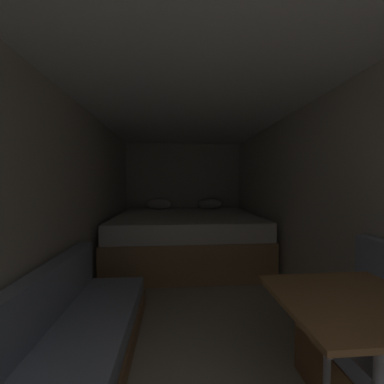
# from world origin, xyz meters

# --- Properties ---
(ground_plane) EXTENTS (6.71, 6.71, 0.00)m
(ground_plane) POSITION_xyz_m (0.00, 1.85, 0.00)
(ground_plane) COLOR #B2A893
(wall_back) EXTENTS (2.40, 0.05, 2.05)m
(wall_back) POSITION_xyz_m (0.00, 4.22, 1.02)
(wall_back) COLOR beige
(wall_back) RESTS_ON ground
(wall_left) EXTENTS (0.05, 4.71, 2.05)m
(wall_left) POSITION_xyz_m (-1.17, 1.85, 1.02)
(wall_left) COLOR beige
(wall_left) RESTS_ON ground
(wall_right) EXTENTS (0.05, 4.71, 2.05)m
(wall_right) POSITION_xyz_m (1.17, 1.85, 1.02)
(wall_right) COLOR beige
(wall_right) RESTS_ON ground
(ceiling_slab) EXTENTS (2.40, 4.71, 0.05)m
(ceiling_slab) POSITION_xyz_m (0.00, 1.85, 2.07)
(ceiling_slab) COLOR white
(ceiling_slab) RESTS_ON wall_left
(bed) EXTENTS (2.18, 1.86, 0.94)m
(bed) POSITION_xyz_m (0.00, 3.23, 0.38)
(bed) COLOR tan
(bed) RESTS_ON ground
(sofa_left) EXTENTS (0.64, 2.14, 0.67)m
(sofa_left) POSITION_xyz_m (-0.86, 0.90, 0.21)
(sofa_left) COLOR #9E7247
(sofa_left) RESTS_ON ground
(dinette_table) EXTENTS (0.67, 0.58, 0.72)m
(dinette_table) POSITION_xyz_m (0.63, 0.62, 0.61)
(dinette_table) COLOR olive
(dinette_table) RESTS_ON ground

